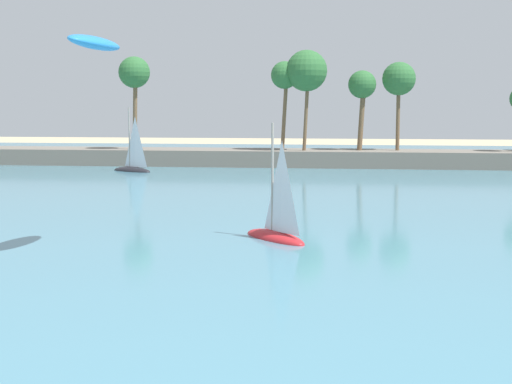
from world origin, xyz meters
name	(u,v)px	position (x,y,z in m)	size (l,w,h in m)	color
sea	(310,177)	(0.00, 57.40, 0.03)	(220.00, 102.51, 0.06)	teal
palm_headland	(323,129)	(0.93, 68.55, 4.10)	(88.36, 6.35, 13.61)	slate
sailboat_near_shore	(276,228)	(-0.54, 27.46, 0.62)	(3.87, 3.94, 6.16)	red
sailboat_toward_headland	(133,165)	(-17.77, 60.49, 0.67)	(4.82, 3.37, 6.81)	black
kite_aloft_high_over_bay	(95,43)	(-7.90, 22.87, 9.28)	(3.91, 1.33, 0.55)	#237FD1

